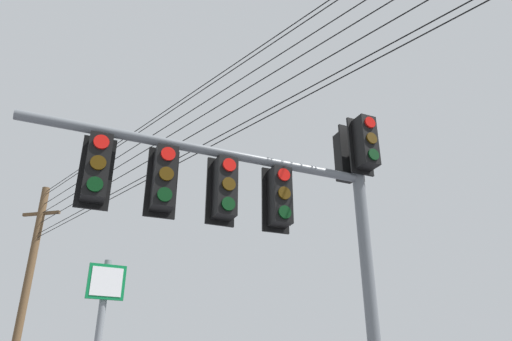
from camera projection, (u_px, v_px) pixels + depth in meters
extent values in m
cylinder|color=slate|center=(372.00, 322.00, 6.95)|extent=(0.20, 0.20, 5.66)
cylinder|color=slate|center=(210.00, 151.00, 6.93)|extent=(2.76, 4.62, 0.14)
cube|color=black|center=(366.00, 142.00, 7.86)|extent=(0.41, 0.41, 0.90)
cube|color=black|center=(360.00, 147.00, 8.00)|extent=(0.26, 0.40, 1.04)
cylinder|color=red|center=(370.00, 122.00, 7.85)|extent=(0.13, 0.19, 0.20)
cylinder|color=#3C2703|center=(372.00, 138.00, 7.72)|extent=(0.13, 0.19, 0.20)
cylinder|color=black|center=(374.00, 154.00, 7.60)|extent=(0.13, 0.19, 0.20)
cube|color=black|center=(346.00, 157.00, 8.36)|extent=(0.41, 0.41, 0.90)
cube|color=black|center=(351.00, 153.00, 8.22)|extent=(0.26, 0.40, 1.04)
cylinder|color=red|center=(340.00, 146.00, 8.62)|extent=(0.13, 0.19, 0.20)
cylinder|color=#3C2703|center=(341.00, 160.00, 8.50)|extent=(0.13, 0.19, 0.20)
cylinder|color=black|center=(342.00, 175.00, 8.38)|extent=(0.13, 0.19, 0.20)
cube|color=black|center=(280.00, 197.00, 7.12)|extent=(0.41, 0.41, 0.90)
cube|color=black|center=(275.00, 200.00, 7.26)|extent=(0.25, 0.41, 1.04)
cylinder|color=red|center=(284.00, 175.00, 7.10)|extent=(0.12, 0.19, 0.20)
cylinder|color=#3C2703|center=(284.00, 193.00, 6.98)|extent=(0.12, 0.19, 0.20)
cylinder|color=black|center=(285.00, 212.00, 6.86)|extent=(0.12, 0.19, 0.20)
cube|color=black|center=(225.00, 188.00, 6.79)|extent=(0.41, 0.41, 0.90)
cube|color=black|center=(221.00, 192.00, 6.93)|extent=(0.26, 0.40, 1.04)
cylinder|color=red|center=(229.00, 165.00, 6.78)|extent=(0.13, 0.19, 0.20)
cylinder|color=#3C2703|center=(229.00, 184.00, 6.66)|extent=(0.13, 0.19, 0.20)
cylinder|color=black|center=(228.00, 204.00, 6.53)|extent=(0.13, 0.19, 0.20)
cube|color=black|center=(164.00, 178.00, 6.47)|extent=(0.41, 0.41, 0.90)
cube|color=black|center=(162.00, 183.00, 6.61)|extent=(0.24, 0.41, 1.04)
cylinder|color=red|center=(168.00, 154.00, 6.45)|extent=(0.12, 0.19, 0.20)
cylinder|color=#3C2703|center=(167.00, 174.00, 6.33)|extent=(0.12, 0.19, 0.20)
cylinder|color=black|center=(165.00, 194.00, 6.20)|extent=(0.12, 0.19, 0.20)
cube|color=black|center=(97.00, 168.00, 6.14)|extent=(0.41, 0.41, 0.90)
cube|color=black|center=(96.00, 172.00, 6.28)|extent=(0.25, 0.40, 1.04)
cylinder|color=red|center=(101.00, 142.00, 6.12)|extent=(0.12, 0.19, 0.20)
cylinder|color=#3C2703|center=(98.00, 163.00, 6.00)|extent=(0.12, 0.19, 0.20)
cylinder|color=black|center=(95.00, 184.00, 5.88)|extent=(0.12, 0.19, 0.20)
cylinder|color=brown|center=(24.00, 302.00, 18.08)|extent=(0.31, 0.31, 9.55)
cube|color=brown|center=(41.00, 214.00, 19.56)|extent=(0.29, 1.72, 0.12)
cube|color=#0C7238|center=(106.00, 282.00, 4.51)|extent=(0.22, 0.31, 0.33)
cube|color=white|center=(107.00, 282.00, 4.49)|extent=(0.17, 0.25, 0.27)
cylinder|color=black|center=(425.00, 34.00, 7.72)|extent=(22.10, 26.30, 0.17)
cylinder|color=black|center=(424.00, 26.00, 7.79)|extent=(22.10, 26.30, 0.17)
cylinder|color=black|center=(420.00, 5.00, 7.98)|extent=(22.10, 26.30, 0.17)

